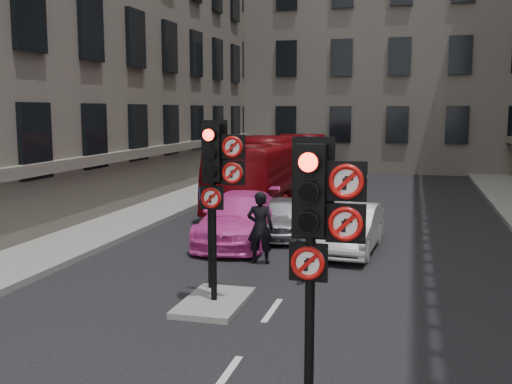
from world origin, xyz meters
The scene contains 12 objects.
pavement_left centered at (-7.20, 12.00, 0.08)m, with size 3.00×50.00×0.16m, color gray.
centre_island centered at (-1.20, 5.00, 0.06)m, with size 1.20×2.00×0.12m, color gray.
building_far centered at (0.00, 38.00, 10.00)m, with size 30.00×14.00×20.00m, color slate.
signal_near centered at (1.49, 0.99, 2.58)m, with size 0.91×0.40×3.58m.
signal_far centered at (-1.11, 4.99, 2.70)m, with size 0.91×0.40×3.58m.
car_silver centered at (-1.29, 11.79, 0.61)m, with size 1.43×3.56×1.21m, color #A1A3A8.
car_white centered at (0.96, 10.35, 0.64)m, with size 1.36×3.91×1.29m, color silver.
car_pink centered at (-2.33, 10.73, 0.71)m, with size 2.00×4.91×1.43m, color #F046B5.
bus_red centered at (-2.82, 17.72, 1.42)m, with size 2.39×10.23×2.85m, color maroon.
motorcycle centered at (0.29, 7.56, 0.49)m, with size 0.47×1.65×0.99m, color black.
motorcyclist centered at (-1.13, 8.45, 0.93)m, with size 0.68×0.44×1.86m, color black.
info_sign centered at (-1.55, 5.73, 1.51)m, with size 0.37×0.12×2.16m.
Camera 1 is at (2.55, -5.99, 3.90)m, focal length 42.00 mm.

